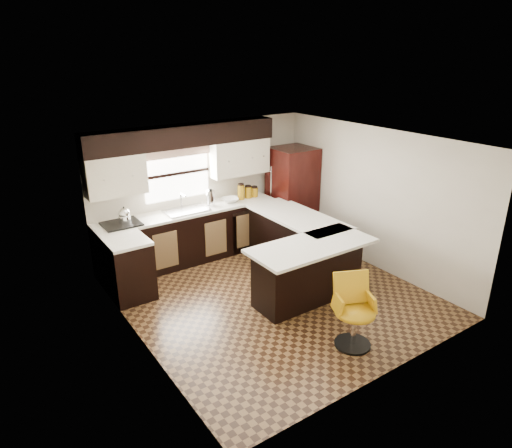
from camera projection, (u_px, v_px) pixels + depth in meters
floor at (273, 296)px, 7.04m from camera, size 4.40×4.40×0.00m
ceiling at (276, 141)px, 6.18m from camera, size 4.40×4.40×0.00m
wall_back at (203, 188)px, 8.31m from camera, size 4.40×0.00×4.40m
wall_front at (395, 284)px, 4.92m from camera, size 4.40×0.00×4.40m
wall_left at (135, 259)px, 5.51m from camera, size 0.00×4.40×4.40m
wall_right at (374, 199)px, 7.72m from camera, size 0.00×4.40×4.40m
base_cab_back at (190, 237)px, 8.11m from camera, size 3.30×0.60×0.90m
base_cab_left at (129, 269)px, 6.90m from camera, size 0.60×0.70×0.90m
counter_back at (189, 212)px, 7.94m from camera, size 3.30×0.60×0.04m
counter_left at (126, 241)px, 6.73m from camera, size 0.60×0.70×0.04m
soffit at (184, 136)px, 7.60m from camera, size 3.40×0.35×0.36m
upper_cab_left at (115, 175)px, 7.14m from camera, size 0.94×0.35×0.64m
upper_cab_right at (239, 157)px, 8.35m from camera, size 1.14×0.35×0.64m
window_pane at (177, 174)px, 7.91m from camera, size 1.20×0.02×0.90m
valance at (176, 152)px, 7.74m from camera, size 1.30×0.06×0.18m
sink at (186, 210)px, 7.89m from camera, size 0.75×0.45×0.03m
dishwasher at (246, 231)px, 8.42m from camera, size 0.58×0.03×0.78m
cooktop at (121, 224)px, 7.28m from camera, size 0.58×0.50×0.02m
peninsula_long at (294, 243)px, 7.84m from camera, size 0.60×1.95×0.90m
peninsula_return at (308, 272)px, 6.81m from camera, size 1.65×0.60×0.90m
counter_pen_long at (297, 217)px, 7.70m from camera, size 0.84×1.95×0.04m
counter_pen_return at (312, 246)px, 6.56m from camera, size 1.89×0.84×0.04m
refrigerator at (292, 194)px, 8.91m from camera, size 0.79×0.75×1.83m
bar_chair at (355, 313)px, 5.71m from camera, size 0.67×0.67×0.95m
kettle at (124, 215)px, 7.27m from camera, size 0.19×0.19×0.26m
percolator at (211, 198)px, 8.12m from camera, size 0.15×0.15×0.29m
mixing_bowl at (230, 200)px, 8.37m from camera, size 0.36×0.36×0.07m
canister_large at (241, 192)px, 8.48m from camera, size 0.13×0.13×0.27m
canister_med at (248, 192)px, 8.57m from camera, size 0.13×0.13×0.21m
canister_small at (254, 192)px, 8.65m from camera, size 0.14×0.14×0.17m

